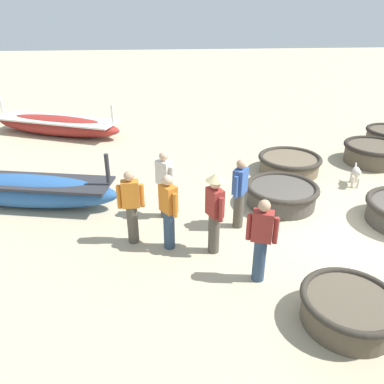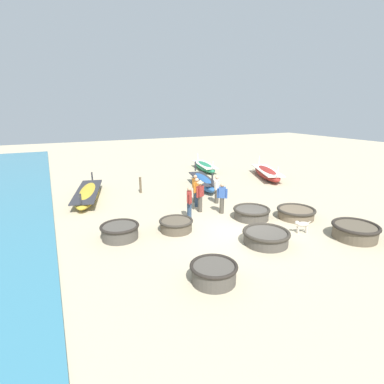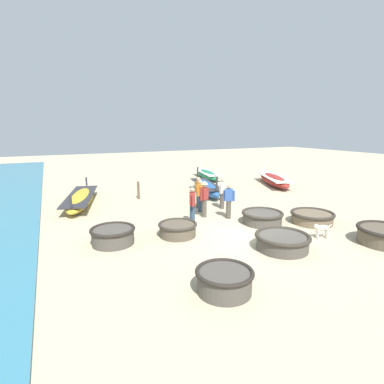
{
  "view_description": "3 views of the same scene",
  "coord_description": "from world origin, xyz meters",
  "px_view_note": "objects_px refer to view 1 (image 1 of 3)",
  "views": [
    {
      "loc": [
        -6.43,
        3.97,
        4.31
      ],
      "look_at": [
        0.07,
        3.33,
        1.1
      ],
      "focal_mm": 35.0,
      "sensor_mm": 36.0,
      "label": 1
    },
    {
      "loc": [
        -6.99,
        -9.9,
        5.11
      ],
      "look_at": [
        -0.81,
        3.01,
        1.09
      ],
      "focal_mm": 28.0,
      "sensor_mm": 36.0,
      "label": 2
    },
    {
      "loc": [
        -6.56,
        -8.67,
        4.01
      ],
      "look_at": [
        -0.37,
        4.28,
        0.91
      ],
      "focal_mm": 28.0,
      "sensor_mm": 36.0,
      "label": 3
    }
  ],
  "objects_px": {
    "coracle_weathered": "(349,308)",
    "long_boat_green_hull": "(26,190)",
    "fisherman_with_hat": "(169,210)",
    "fisherman_by_coracle": "(261,239)",
    "coracle_front_right": "(289,163)",
    "long_boat_white_hull": "(57,125)",
    "fisherman_standing_right": "(215,209)",
    "dog": "(356,173)",
    "coracle_tilted": "(374,153)",
    "fisherman_hauling": "(165,183)",
    "fisherman_crouching": "(240,192)",
    "coracle_far_left": "(281,194)",
    "fisherman_standing_left": "(131,205)"
  },
  "relations": [
    {
      "from": "fisherman_with_hat",
      "to": "fisherman_hauling",
      "type": "bearing_deg",
      "value": 1.67
    },
    {
      "from": "long_boat_white_hull",
      "to": "dog",
      "type": "height_order",
      "value": "long_boat_white_hull"
    },
    {
      "from": "coracle_tilted",
      "to": "fisherman_hauling",
      "type": "bearing_deg",
      "value": 112.59
    },
    {
      "from": "coracle_front_right",
      "to": "fisherman_crouching",
      "type": "bearing_deg",
      "value": 143.56
    },
    {
      "from": "fisherman_standing_right",
      "to": "dog",
      "type": "height_order",
      "value": "fisherman_standing_right"
    },
    {
      "from": "long_boat_green_hull",
      "to": "fisherman_with_hat",
      "type": "distance_m",
      "value": 3.98
    },
    {
      "from": "fisherman_with_hat",
      "to": "fisherman_by_coracle",
      "type": "relative_size",
      "value": 1.0
    },
    {
      "from": "long_boat_green_hull",
      "to": "fisherman_crouching",
      "type": "distance_m",
      "value": 5.1
    },
    {
      "from": "coracle_front_right",
      "to": "fisherman_standing_right",
      "type": "bearing_deg",
      "value": 143.39
    },
    {
      "from": "coracle_weathered",
      "to": "fisherman_with_hat",
      "type": "relative_size",
      "value": 0.94
    },
    {
      "from": "fisherman_standing_right",
      "to": "fisherman_with_hat",
      "type": "relative_size",
      "value": 1.06
    },
    {
      "from": "long_boat_white_hull",
      "to": "coracle_far_left",
      "type": "bearing_deg",
      "value": -133.54
    },
    {
      "from": "coracle_far_left",
      "to": "long_boat_green_hull",
      "type": "distance_m",
      "value": 6.14
    },
    {
      "from": "coracle_tilted",
      "to": "fisherman_by_coracle",
      "type": "height_order",
      "value": "fisherman_by_coracle"
    },
    {
      "from": "coracle_far_left",
      "to": "coracle_tilted",
      "type": "relative_size",
      "value": 0.96
    },
    {
      "from": "coracle_far_left",
      "to": "fisherman_hauling",
      "type": "bearing_deg",
      "value": 95.92
    },
    {
      "from": "coracle_tilted",
      "to": "fisherman_standing_left",
      "type": "height_order",
      "value": "fisherman_standing_left"
    },
    {
      "from": "fisherman_standing_right",
      "to": "fisherman_with_hat",
      "type": "xyz_separation_m",
      "value": [
        0.23,
        0.85,
        -0.12
      ]
    },
    {
      "from": "coracle_weathered",
      "to": "coracle_far_left",
      "type": "relative_size",
      "value": 0.84
    },
    {
      "from": "coracle_weathered",
      "to": "long_boat_green_hull",
      "type": "height_order",
      "value": "long_boat_green_hull"
    },
    {
      "from": "fisherman_by_coracle",
      "to": "long_boat_green_hull",
      "type": "bearing_deg",
      "value": 56.08
    },
    {
      "from": "fisherman_standing_left",
      "to": "fisherman_by_coracle",
      "type": "xyz_separation_m",
      "value": [
        -1.41,
        -2.23,
        0.0
      ]
    },
    {
      "from": "coracle_front_right",
      "to": "fisherman_by_coracle",
      "type": "height_order",
      "value": "fisherman_by_coracle"
    },
    {
      "from": "fisherman_hauling",
      "to": "fisherman_by_coracle",
      "type": "height_order",
      "value": "same"
    },
    {
      "from": "coracle_far_left",
      "to": "coracle_weathered",
      "type": "bearing_deg",
      "value": 177.25
    },
    {
      "from": "long_boat_white_hull",
      "to": "coracle_front_right",
      "type": "bearing_deg",
      "value": -120.04
    },
    {
      "from": "fisherman_hauling",
      "to": "fisherman_crouching",
      "type": "height_order",
      "value": "same"
    },
    {
      "from": "fisherman_standing_left",
      "to": "long_boat_white_hull",
      "type": "bearing_deg",
      "value": 22.58
    },
    {
      "from": "long_boat_green_hull",
      "to": "fisherman_hauling",
      "type": "bearing_deg",
      "value": -104.66
    },
    {
      "from": "coracle_weathered",
      "to": "long_boat_green_hull",
      "type": "xyz_separation_m",
      "value": [
        4.39,
        5.93,
        0.13
      ]
    },
    {
      "from": "fisherman_by_coracle",
      "to": "coracle_weathered",
      "type": "bearing_deg",
      "value": -136.32
    },
    {
      "from": "coracle_tilted",
      "to": "fisherman_standing_right",
      "type": "relative_size",
      "value": 1.09
    },
    {
      "from": "fisherman_with_hat",
      "to": "long_boat_green_hull",
      "type": "bearing_deg",
      "value": 57.61
    },
    {
      "from": "fisherman_hauling",
      "to": "fisherman_with_hat",
      "type": "bearing_deg",
      "value": -178.33
    },
    {
      "from": "long_boat_white_hull",
      "to": "fisherman_standing_right",
      "type": "relative_size",
      "value": 3.13
    },
    {
      "from": "dog",
      "to": "fisherman_with_hat",
      "type": "bearing_deg",
      "value": 115.39
    },
    {
      "from": "coracle_weathered",
      "to": "long_boat_white_hull",
      "type": "bearing_deg",
      "value": 32.53
    },
    {
      "from": "coracle_tilted",
      "to": "fisherman_with_hat",
      "type": "relative_size",
      "value": 1.16
    },
    {
      "from": "fisherman_with_hat",
      "to": "fisherman_crouching",
      "type": "distance_m",
      "value": 1.65
    },
    {
      "from": "coracle_weathered",
      "to": "fisherman_hauling",
      "type": "relative_size",
      "value": 0.94
    },
    {
      "from": "coracle_far_left",
      "to": "fisherman_standing_left",
      "type": "bearing_deg",
      "value": 110.1
    },
    {
      "from": "long_boat_green_hull",
      "to": "fisherman_with_hat",
      "type": "bearing_deg",
      "value": -122.39
    },
    {
      "from": "coracle_far_left",
      "to": "coracle_front_right",
      "type": "distance_m",
      "value": 2.15
    },
    {
      "from": "coracle_tilted",
      "to": "long_boat_green_hull",
      "type": "xyz_separation_m",
      "value": [
        -1.83,
        9.79,
        0.07
      ]
    },
    {
      "from": "coracle_weathered",
      "to": "coracle_far_left",
      "type": "bearing_deg",
      "value": -2.75
    },
    {
      "from": "coracle_far_left",
      "to": "coracle_tilted",
      "type": "xyz_separation_m",
      "value": [
        2.41,
        -3.67,
        0.04
      ]
    },
    {
      "from": "long_boat_green_hull",
      "to": "fisherman_standing_right",
      "type": "xyz_separation_m",
      "value": [
        -2.35,
        -4.2,
        0.55
      ]
    },
    {
      "from": "coracle_front_right",
      "to": "fisherman_standing_left",
      "type": "height_order",
      "value": "fisherman_standing_left"
    },
    {
      "from": "coracle_front_right",
      "to": "long_boat_white_hull",
      "type": "xyz_separation_m",
      "value": [
        4.35,
        7.52,
        0.1
      ]
    },
    {
      "from": "coracle_far_left",
      "to": "long_boat_white_hull",
      "type": "distance_m",
      "value": 9.18
    }
  ]
}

